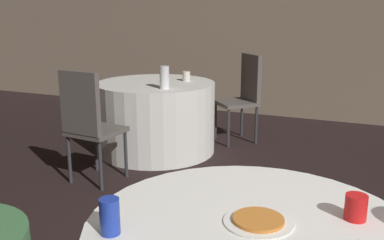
{
  "coord_description": "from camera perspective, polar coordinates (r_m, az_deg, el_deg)",
  "views": [
    {
      "loc": [
        0.14,
        -1.44,
        1.43
      ],
      "look_at": [
        -0.79,
        0.75,
        0.83
      ],
      "focal_mm": 40.0,
      "sensor_mm": 36.0,
      "label": 1
    }
  ],
  "objects": [
    {
      "name": "wall_back",
      "position": [
        5.91,
        22.15,
        12.93
      ],
      "size": [
        16.0,
        0.06,
        2.8
      ],
      "color": "gray",
      "rests_on": "ground_plane"
    },
    {
      "name": "table_far",
      "position": [
        4.47,
        -4.8,
        0.39
      ],
      "size": [
        1.22,
        1.22,
        0.73
      ],
      "color": "white",
      "rests_on": "ground_plane"
    },
    {
      "name": "chair_far_south",
      "position": [
        3.63,
        -13.73,
        0.21
      ],
      "size": [
        0.44,
        0.44,
        0.98
      ],
      "rotation": [
        0.0,
        0.0,
        -0.1
      ],
      "color": "#59514C",
      "rests_on": "ground_plane"
    },
    {
      "name": "chair_far_northeast",
      "position": [
        4.81,
        6.97,
        3.92
      ],
      "size": [
        0.57,
        0.57,
        0.98
      ],
      "rotation": [
        0.0,
        0.0,
        -3.94
      ],
      "color": "#59514C",
      "rests_on": "ground_plane"
    },
    {
      "name": "pizza_plate_near",
      "position": [
        1.52,
        8.83,
        -13.11
      ],
      "size": [
        0.24,
        0.24,
        0.02
      ],
      "color": "white",
      "rests_on": "table_near"
    },
    {
      "name": "soda_can_blue",
      "position": [
        1.44,
        -10.91,
        -12.5
      ],
      "size": [
        0.07,
        0.07,
        0.12
      ],
      "color": "#1E38A5",
      "rests_on": "table_near"
    },
    {
      "name": "cup_near",
      "position": [
        1.62,
        21.01,
        -10.81
      ],
      "size": [
        0.08,
        0.08,
        0.09
      ],
      "color": "red",
      "rests_on": "table_near"
    },
    {
      "name": "bottle_far",
      "position": [
        4.01,
        -3.71,
        5.68
      ],
      "size": [
        0.09,
        0.09,
        0.21
      ],
      "color": "white",
      "rests_on": "table_far"
    },
    {
      "name": "cup_far",
      "position": [
        4.47,
        -0.76,
        5.86
      ],
      "size": [
        0.08,
        0.08,
        0.1
      ],
      "color": "silver",
      "rests_on": "table_far"
    }
  ]
}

